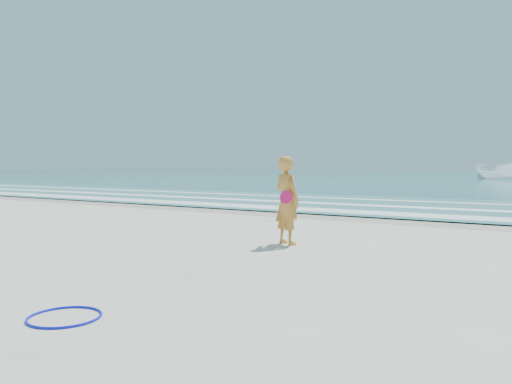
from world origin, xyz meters
The scene contains 9 objects.
ground centered at (0.00, 0.00, 0.00)m, with size 400.00×400.00×0.00m, color silver.
wet_sand centered at (0.00, 9.00, 0.00)m, with size 400.00×2.40×0.00m, color #B2A893.
shallow centered at (0.00, 14.00, 0.04)m, with size 400.00×10.00×0.01m, color #59B7AD.
foam_near centered at (0.00, 10.30, 0.05)m, with size 400.00×1.40×0.01m, color white.
foam_mid centered at (0.00, 13.20, 0.05)m, with size 400.00×0.90×0.01m, color white.
foam_far centered at (0.00, 16.50, 0.05)m, with size 400.00×0.60×0.01m, color white.
hoop centered at (2.06, -2.32, 0.01)m, with size 0.76×0.76×0.03m, color #0C16D9.
boat centered at (-1.43, 57.65, 1.04)m, with size 1.95×5.20×2.01m, color white.
woman centered at (1.59, 3.26, 0.90)m, with size 0.77×0.65×1.80m.
Camera 1 is at (6.55, -5.56, 1.60)m, focal length 35.00 mm.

